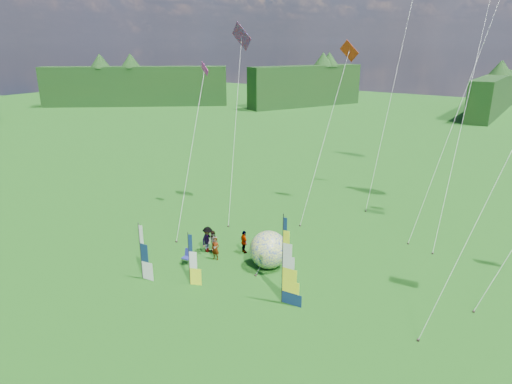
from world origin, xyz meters
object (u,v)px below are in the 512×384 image
Objects in this scene: kite_whale at (471,81)px; side_banner_left at (189,260)px; side_banner_far at (141,252)px; spectator_c at (208,239)px; feather_banner_main at (282,261)px; bol_inflatable at (269,250)px; spectator_b at (213,242)px; camp_chair at (187,257)px; spectator_a at (216,249)px; spectator_d at (244,242)px.

side_banner_left is at bearing -105.96° from kite_whale.
kite_whale is at bearing 38.11° from side_banner_left.
side_banner_far is at bearing 177.18° from side_banner_left.
spectator_c is at bearing 72.82° from side_banner_far.
side_banner_far is at bearing -167.65° from feather_banner_main.
bol_inflatable is 4.61m from spectator_c.
camp_chair is at bearing -79.04° from spectator_b.
side_banner_far is at bearing -134.96° from bol_inflatable.
side_banner_left reaches higher than spectator_b.
feather_banner_main is 6.73m from spectator_a.
spectator_c is (-4.58, -0.45, -0.30)m from bol_inflatable.
side_banner_left is at bearing 13.04° from side_banner_far.
spectator_c reaches higher than camp_chair.
spectator_d is at bearing 65.27° from side_banner_left.
spectator_a is 0.95× the size of spectator_b.
spectator_d is 1.65× the size of camp_chair.
spectator_b is at bearing 155.27° from feather_banner_main.
spectator_c is at bearing -152.85° from spectator_b.
spectator_a is (-3.41, -1.06, -0.44)m from bol_inflatable.
spectator_b reaches higher than spectator_a.
spectator_d is (0.96, 1.84, 0.03)m from spectator_a.
feather_banner_main is 1.55× the size of side_banner_left.
spectator_d is (-5.25, 3.78, -1.70)m from feather_banner_main.
kite_whale is at bearing 49.17° from side_banner_far.
side_banner_left is 1.34× the size of bol_inflatable.
side_banner_left reaches higher than bol_inflatable.
side_banner_far is at bearing -110.76° from kite_whale.
feather_banner_main reaches higher than bol_inflatable.
kite_whale is at bearing 46.81° from camp_chair.
bol_inflatable is 0.11× the size of kite_whale.
camp_chair is (0.89, 2.91, -1.25)m from side_banner_far.
spectator_d is at bearing 55.29° from spectator_a.
spectator_d is (2.13, 1.23, -0.11)m from spectator_c.
side_banner_far is 7.74m from bol_inflatable.
kite_whale reaches higher than spectator_a.
bol_inflatable is at bearing -166.41° from spectator_d.
side_banner_left is 5.14m from bol_inflatable.
feather_banner_main is 4.30m from bol_inflatable.
camp_chair is 0.04× the size of kite_whale.
spectator_b is at bearing 66.09° from spectator_d.
camp_chair is (-1.16, -1.50, -0.28)m from spectator_a.
feather_banner_main is at bearing 1.27° from spectator_b.
side_banner_left reaches higher than camp_chair.
spectator_c is 21.70m from kite_whale.
kite_whale reaches higher than spectator_d.
side_banner_far is at bearing 95.58° from spectator_d.
spectator_c reaches higher than spectator_d.
spectator_d is (-2.45, 0.78, -0.40)m from bol_inflatable.
camp_chair is (-1.97, 1.85, -1.12)m from side_banner_left.
spectator_a reaches higher than camp_chair.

